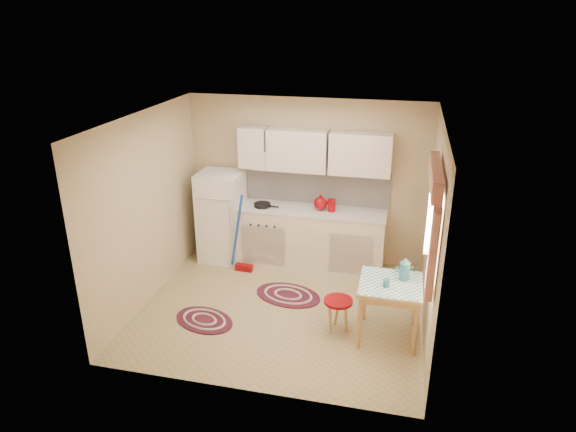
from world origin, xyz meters
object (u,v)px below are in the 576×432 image
(table, at_px, (388,310))
(stool, at_px, (338,315))
(fridge, at_px, (222,216))
(base_cabinets, at_px, (309,239))

(table, xyz_separation_m, stool, (-0.60, -0.00, -0.15))
(table, bearing_deg, stool, -179.68)
(fridge, relative_size, table, 1.94)
(fridge, xyz_separation_m, table, (2.63, -1.56, -0.34))
(table, height_order, stool, table)
(table, relative_size, stool, 1.71)
(base_cabinets, bearing_deg, stool, -67.17)
(stool, bearing_deg, base_cabinets, 112.83)
(fridge, bearing_deg, stool, -37.53)
(fridge, bearing_deg, base_cabinets, 2.12)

